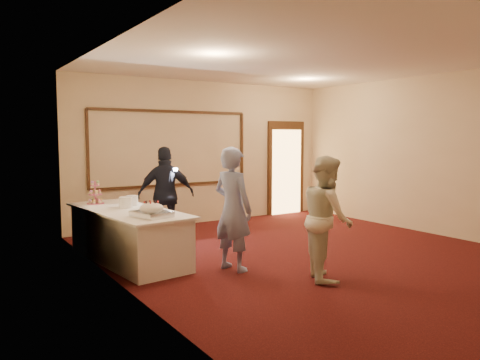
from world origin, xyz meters
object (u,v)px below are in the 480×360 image
(buffet_table, at_px, (128,235))
(plate_stack_b, at_px, (132,201))
(cupcake_stand, at_px, (95,195))
(tart, at_px, (152,209))
(guest, at_px, (166,195))
(plate_stack_a, at_px, (126,202))
(man, at_px, (233,209))
(pavlova_tray, at_px, (152,210))
(woman, at_px, (327,217))

(buffet_table, relative_size, plate_stack_b, 13.94)
(cupcake_stand, distance_m, tart, 1.29)
(cupcake_stand, relative_size, plate_stack_b, 2.18)
(guest, bearing_deg, plate_stack_a, 51.39)
(guest, bearing_deg, man, 107.95)
(pavlova_tray, xyz_separation_m, tart, (0.19, 0.44, -0.06))
(man, bearing_deg, plate_stack_a, 19.93)
(tart, height_order, woman, woman)
(buffet_table, distance_m, tart, 0.59)
(plate_stack_a, xyz_separation_m, plate_stack_b, (0.18, 0.20, -0.01))
(tart, bearing_deg, woman, -49.32)
(buffet_table, height_order, tart, tart)
(plate_stack_b, xyz_separation_m, tart, (0.04, -0.69, -0.05))
(plate_stack_b, xyz_separation_m, guest, (0.78, 0.47, -0.01))
(cupcake_stand, relative_size, man, 0.23)
(cupcake_stand, relative_size, tart, 1.43)
(plate_stack_b, bearing_deg, man, -61.82)
(cupcake_stand, height_order, plate_stack_b, cupcake_stand)
(plate_stack_b, distance_m, guest, 0.91)
(pavlova_tray, height_order, plate_stack_a, pavlova_tray)
(plate_stack_b, bearing_deg, cupcake_stand, 130.61)
(plate_stack_b, height_order, tart, plate_stack_b)
(buffet_table, height_order, woman, woman)
(pavlova_tray, relative_size, woman, 0.36)
(cupcake_stand, bearing_deg, tart, -68.60)
(pavlova_tray, relative_size, cupcake_stand, 1.45)
(woman, relative_size, guest, 0.96)
(cupcake_stand, bearing_deg, woman, -55.85)
(buffet_table, distance_m, cupcake_stand, 1.02)
(cupcake_stand, xyz_separation_m, plate_stack_a, (0.25, -0.70, -0.06))
(plate_stack_a, distance_m, guest, 1.17)
(cupcake_stand, height_order, woman, woman)
(pavlova_tray, xyz_separation_m, man, (1.00, -0.45, -0.01))
(plate_stack_a, height_order, guest, guest)
(buffet_table, relative_size, tart, 9.13)
(plate_stack_a, bearing_deg, pavlova_tray, -88.33)
(plate_stack_a, bearing_deg, woman, -52.31)
(cupcake_stand, distance_m, man, 2.45)
(plate_stack_a, xyz_separation_m, guest, (0.95, 0.68, -0.02))
(pavlova_tray, relative_size, plate_stack_a, 2.88)
(plate_stack_b, bearing_deg, tart, -86.79)
(plate_stack_b, relative_size, woman, 0.11)
(man, bearing_deg, cupcake_stand, 14.88)
(tart, bearing_deg, buffet_table, 125.13)
(plate_stack_b, relative_size, tart, 0.66)
(plate_stack_b, bearing_deg, guest, 31.39)
(plate_stack_a, relative_size, woman, 0.13)
(pavlova_tray, relative_size, guest, 0.35)
(cupcake_stand, bearing_deg, plate_stack_a, -70.19)
(guest, bearing_deg, cupcake_stand, 14.69)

